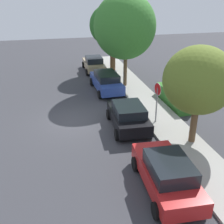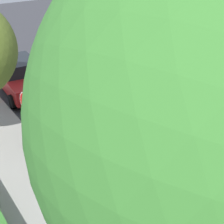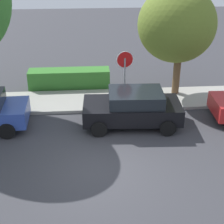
# 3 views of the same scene
# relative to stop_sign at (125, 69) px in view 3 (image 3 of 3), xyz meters

# --- Properties ---
(ground_plane) EXTENTS (60.00, 60.00, 0.00)m
(ground_plane) POSITION_rel_stop_sign_xyz_m (-1.34, -4.80, -1.78)
(ground_plane) COLOR #38383D
(sidewalk_curb) EXTENTS (32.00, 2.32, 0.14)m
(sidewalk_curb) POSITION_rel_stop_sign_xyz_m (-1.34, 0.54, -1.71)
(sidewalk_curb) COLOR #9E9B93
(sidewalk_curb) RESTS_ON ground_plane
(stop_sign) EXTENTS (0.75, 0.12, 2.61)m
(stop_sign) POSITION_rel_stop_sign_xyz_m (0.00, 0.00, 0.00)
(stop_sign) COLOR gray
(stop_sign) RESTS_ON ground_plane
(parked_car_black) EXTENTS (4.03, 2.23, 1.49)m
(parked_car_black) POSITION_rel_stop_sign_xyz_m (0.15, -1.78, -1.01)
(parked_car_black) COLOR black
(parked_car_black) RESTS_ON ground_plane
(street_tree_near_corner) EXTENTS (3.55, 3.55, 5.19)m
(street_tree_near_corner) POSITION_rel_stop_sign_xyz_m (2.46, 1.08, 1.67)
(street_tree_near_corner) COLOR brown
(street_tree_near_corner) RESTS_ON ground_plane
(front_yard_hedge) EXTENTS (4.10, 0.92, 1.01)m
(front_yard_hedge) POSITION_rel_stop_sign_xyz_m (-2.58, 2.30, -1.28)
(front_yard_hedge) COLOR #387A2D
(front_yard_hedge) RESTS_ON ground_plane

